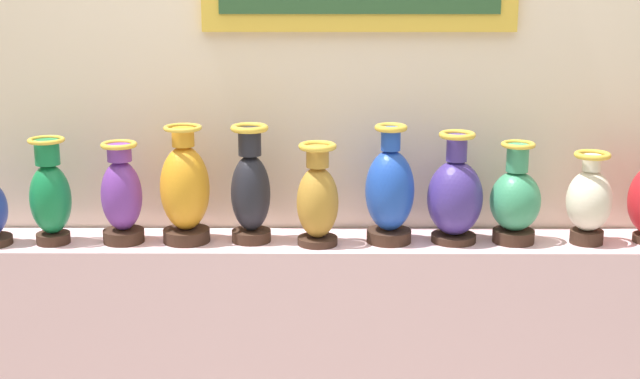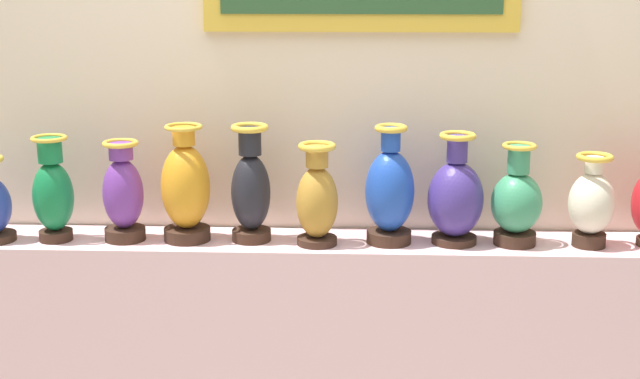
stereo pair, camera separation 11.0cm
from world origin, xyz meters
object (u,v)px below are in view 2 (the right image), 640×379
vase_violet (123,195)px  vase_jade (516,202)px  vase_ochre (317,199)px  vase_emerald (53,193)px  vase_sapphire (390,192)px  vase_amber (186,189)px  vase_onyx (251,189)px  vase_indigo (455,198)px  vase_ivory (591,203)px

vase_violet → vase_jade: bearing=0.3°
vase_violet → vase_ochre: 0.66m
vase_emerald → vase_violet: vase_emerald is taller
vase_emerald → vase_sapphire: 1.14m
vase_ochre → vase_amber: bearing=176.3°
vase_sapphire → vase_jade: 0.43m
vase_violet → vase_onyx: bearing=1.7°
vase_emerald → vase_jade: vase_emerald is taller
vase_amber → vase_sapphire: size_ratio=0.99×
vase_violet → vase_amber: vase_amber is taller
vase_emerald → vase_amber: size_ratio=0.91×
vase_violet → vase_ochre: (0.66, -0.02, -0.00)m
vase_violet → vase_jade: 1.33m
vase_onyx → vase_ochre: 0.23m
vase_violet → vase_indigo: (1.13, 0.01, -0.00)m
vase_emerald → vase_sapphire: (1.14, 0.02, 0.01)m
vase_emerald → vase_indigo: size_ratio=0.96×
vase_sapphire → vase_jade: vase_sapphire is taller
vase_emerald → vase_ochre: (0.90, -0.01, -0.01)m
vase_indigo → vase_jade: 0.20m
vase_ochre → vase_ivory: size_ratio=1.10×
vase_violet → vase_amber: size_ratio=0.86×
vase_emerald → vase_violet: 0.24m
vase_sapphire → vase_ivory: bearing=-1.0°
vase_jade → vase_sapphire: bearing=179.8°
vase_sapphire → vase_jade: size_ratio=1.17×
vase_sapphire → vase_indigo: 0.22m
vase_amber → vase_jade: (1.12, 0.00, -0.03)m
vase_amber → vase_onyx: vase_onyx is taller
vase_emerald → vase_ochre: bearing=-0.6°
vase_violet → vase_onyx: vase_onyx is taller
vase_ochre → vase_sapphire: bearing=7.1°
vase_amber → vase_indigo: size_ratio=1.06×
vase_emerald → vase_amber: (0.45, 0.02, 0.01)m
vase_ochre → vase_jade: vase_ochre is taller
vase_amber → vase_jade: size_ratio=1.16×
vase_ochre → vase_indigo: bearing=4.3°
vase_amber → vase_sapphire: (0.69, 0.00, -0.00)m
vase_amber → vase_jade: vase_amber is taller
vase_ochre → vase_sapphire: size_ratio=0.86×
vase_emerald → vase_amber: bearing=2.6°
vase_emerald → vase_ochre: 0.90m
vase_indigo → vase_ivory: 0.45m
vase_amber → vase_emerald: bearing=-177.4°
vase_onyx → vase_emerald: bearing=-177.7°
vase_emerald → vase_violet: (0.24, 0.01, -0.01)m
vase_emerald → vase_ivory: bearing=0.3°
vase_emerald → vase_ochre: vase_emerald is taller
vase_ochre → vase_violet: bearing=178.0°
vase_emerald → vase_amber: vase_amber is taller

